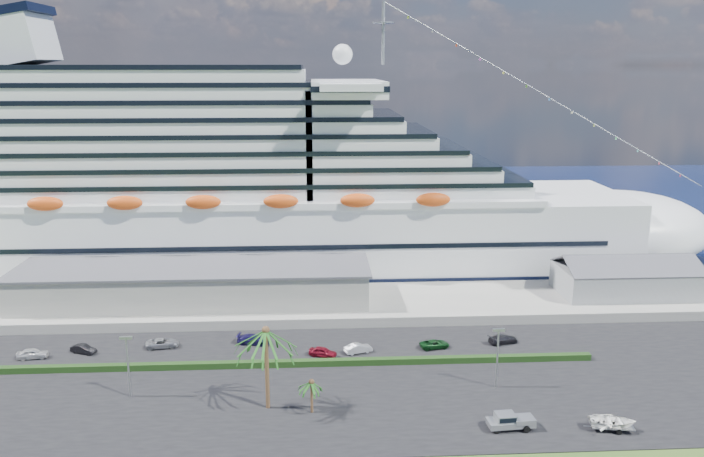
{
  "coord_description": "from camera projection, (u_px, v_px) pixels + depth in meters",
  "views": [
    {
      "loc": [
        -3.83,
        -74.81,
        41.9
      ],
      "look_at": [
        1.99,
        30.0,
        16.87
      ],
      "focal_mm": 35.0,
      "sensor_mm": 36.0,
      "label": 1
    }
  ],
  "objects": [
    {
      "name": "ground",
      "position": [
        349.0,
        422.0,
        82.58
      ],
      "size": [
        420.0,
        420.0,
        0.0
      ],
      "primitive_type": "plane",
      "color": "#2B511B",
      "rests_on": "ground"
    },
    {
      "name": "asphalt_lot",
      "position": [
        345.0,
        381.0,
        93.25
      ],
      "size": [
        140.0,
        38.0,
        0.12
      ],
      "primitive_type": "cube",
      "color": "black",
      "rests_on": "ground"
    },
    {
      "name": "wharf",
      "position": [
        338.0,
        303.0,
        121.22
      ],
      "size": [
        240.0,
        20.0,
        1.8
      ],
      "primitive_type": "cube",
      "color": "gray",
      "rests_on": "ground"
    },
    {
      "name": "water",
      "position": [
        327.0,
        206.0,
        208.84
      ],
      "size": [
        420.0,
        160.0,
        0.02
      ],
      "primitive_type": "cube",
      "color": "#0B1332",
      "rests_on": "ground"
    },
    {
      "name": "cruise_ship",
      "position": [
        228.0,
        192.0,
        139.71
      ],
      "size": [
        191.0,
        38.0,
        54.0
      ],
      "color": "silver",
      "rests_on": "ground"
    },
    {
      "name": "terminal_building",
      "position": [
        194.0,
        284.0,
        118.92
      ],
      "size": [
        61.0,
        15.0,
        6.3
      ],
      "color": "gray",
      "rests_on": "wharf"
    },
    {
      "name": "port_shed",
      "position": [
        626.0,
        279.0,
        123.22
      ],
      "size": [
        24.0,
        12.31,
        7.37
      ],
      "color": "gray",
      "rests_on": "wharf"
    },
    {
      "name": "hedge",
      "position": [
        287.0,
        363.0,
        97.56
      ],
      "size": [
        88.0,
        1.1,
        0.9
      ],
      "primitive_type": "cube",
      "color": "black",
      "rests_on": "asphalt_lot"
    },
    {
      "name": "lamp_post_left",
      "position": [
        128.0,
        359.0,
        87.6
      ],
      "size": [
        1.6,
        0.35,
        8.27
      ],
      "color": "gray",
      "rests_on": "asphalt_lot"
    },
    {
      "name": "lamp_post_right",
      "position": [
        498.0,
        350.0,
        90.19
      ],
      "size": [
        1.6,
        0.35,
        8.27
      ],
      "color": "gray",
      "rests_on": "asphalt_lot"
    },
    {
      "name": "palm_tall",
      "position": [
        266.0,
        340.0,
        83.79
      ],
      "size": [
        8.82,
        8.82,
        11.13
      ],
      "color": "#47301E",
      "rests_on": "ground"
    },
    {
      "name": "palm_short",
      "position": [
        312.0,
        386.0,
        83.92
      ],
      "size": [
        3.53,
        3.53,
        4.56
      ],
      "color": "#47301E",
      "rests_on": "ground"
    },
    {
      "name": "parked_car_0",
      "position": [
        33.0,
        354.0,
        100.19
      ],
      "size": [
        4.54,
        2.32,
        1.48
      ],
      "primitive_type": "imported",
      "rotation": [
        0.0,
        0.0,
        1.71
      ],
      "color": "#BDBDBF",
      "rests_on": "asphalt_lot"
    },
    {
      "name": "parked_car_1",
      "position": [
        84.0,
        349.0,
        102.02
      ],
      "size": [
        4.11,
        2.69,
        1.28
      ],
      "primitive_type": "imported",
      "rotation": [
        0.0,
        0.0,
        1.19
      ],
      "color": "black",
      "rests_on": "asphalt_lot"
    },
    {
      "name": "parked_car_2",
      "position": [
        162.0,
        343.0,
        104.08
      ],
      "size": [
        5.18,
        2.99,
        1.36
      ],
      "primitive_type": "imported",
      "rotation": [
        0.0,
        0.0,
        1.73
      ],
      "color": "gray",
      "rests_on": "asphalt_lot"
    },
    {
      "name": "parked_car_3",
      "position": [
        254.0,
        339.0,
        105.36
      ],
      "size": [
        5.4,
        3.06,
        1.47
      ],
      "primitive_type": "imported",
      "rotation": [
        0.0,
        0.0,
        1.37
      ],
      "color": "#1B154B",
      "rests_on": "asphalt_lot"
    },
    {
      "name": "parked_car_4",
      "position": [
        323.0,
        352.0,
        100.86
      ],
      "size": [
        4.46,
        3.05,
        1.41
      ],
      "primitive_type": "imported",
      "rotation": [
        0.0,
        0.0,
        1.2
      ],
      "color": "maroon",
      "rests_on": "asphalt_lot"
    },
    {
      "name": "parked_car_5",
      "position": [
        358.0,
        348.0,
        102.14
      ],
      "size": [
        4.44,
        2.79,
        1.38
      ],
      "primitive_type": "imported",
      "rotation": [
        0.0,
        0.0,
        1.92
      ],
      "color": "#AFB1B7",
      "rests_on": "asphalt_lot"
    },
    {
      "name": "parked_car_6",
      "position": [
        435.0,
        344.0,
        103.89
      ],
      "size": [
        4.81,
        2.92,
        1.25
      ],
      "primitive_type": "imported",
      "rotation": [
        0.0,
        0.0,
        1.77
      ],
      "color": "#0E3815",
      "rests_on": "asphalt_lot"
    },
    {
      "name": "parked_car_7",
      "position": [
        503.0,
        339.0,
        105.68
      ],
      "size": [
        5.01,
        3.13,
        1.35
      ],
      "primitive_type": "imported",
      "rotation": [
        0.0,
        0.0,
        1.85
      ],
      "color": "black",
      "rests_on": "asphalt_lot"
    },
    {
      "name": "pickup_truck",
      "position": [
        510.0,
        420.0,
        80.65
      ],
      "size": [
        5.69,
        2.45,
        1.96
      ],
      "color": "black",
      "rests_on": "asphalt_lot"
    },
    {
      "name": "boat_trailer",
      "position": [
        613.0,
        421.0,
        80.25
      ],
      "size": [
        6.32,
        4.65,
        1.75
      ],
      "color": "gray",
      "rests_on": "asphalt_lot"
    }
  ]
}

